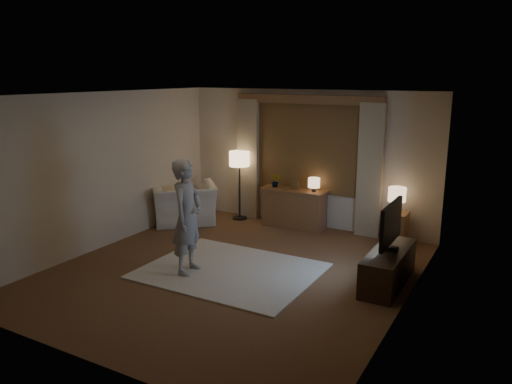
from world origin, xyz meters
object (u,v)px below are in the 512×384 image
Objects in this scene: armchair at (184,204)px; tv_stand at (388,268)px; person at (187,217)px; side_table at (395,228)px; sideboard at (294,209)px.

tv_stand is (4.29, -1.00, -0.14)m from armchair.
person is (1.60, -2.01, 0.47)m from armchair.
side_table is at bearing 101.29° from tv_stand.
sideboard is 2.92m from person.
tv_stand is at bearing -78.88° from person.
person is at bearing -159.37° from tv_stand.
tv_stand is (0.36, -1.79, -0.03)m from side_table.
person is (-2.69, -1.01, 0.61)m from tv_stand.
sideboard is 0.71× the size of person.
tv_stand is (2.30, -1.84, -0.10)m from sideboard.
side_table is 3.69m from person.
side_table is at bearing -49.30° from person.
armchair is at bearing 29.02° from person.
armchair reaches higher than sideboard.
person reaches higher than tv_stand.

